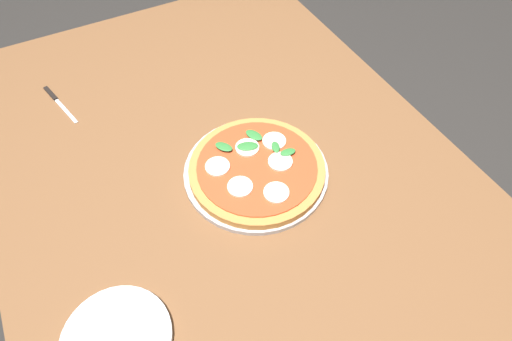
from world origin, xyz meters
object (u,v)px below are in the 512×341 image
(dining_table, at_px, (244,214))
(pizza, at_px, (257,168))
(serving_tray, at_px, (256,172))
(plate_white, at_px, (116,340))
(knife, at_px, (56,100))

(dining_table, height_order, pizza, pizza)
(serving_tray, height_order, pizza, pizza)
(serving_tray, xyz_separation_m, plate_white, (0.22, -0.39, 0.00))
(dining_table, distance_m, serving_tray, 0.11)
(serving_tray, distance_m, pizza, 0.02)
(serving_tray, height_order, knife, serving_tray)
(dining_table, distance_m, plate_white, 0.40)
(plate_white, bearing_deg, pizza, 118.62)
(dining_table, xyz_separation_m, plate_white, (0.18, -0.34, 0.10))
(dining_table, bearing_deg, knife, -148.65)
(dining_table, relative_size, pizza, 5.23)
(plate_white, distance_m, knife, 0.67)
(knife, bearing_deg, dining_table, 31.35)
(plate_white, xyz_separation_m, knife, (-0.67, 0.04, -0.00))
(knife, bearing_deg, pizza, 37.01)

